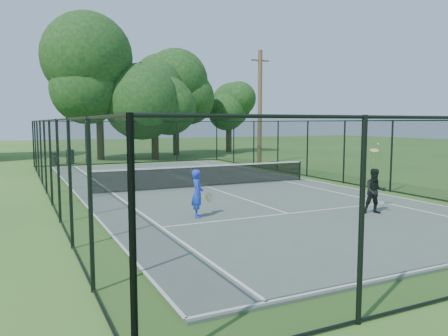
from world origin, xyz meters
name	(u,v)px	position (x,y,z in m)	size (l,w,h in m)	color
ground	(207,188)	(0.00, 0.00, 0.00)	(120.00, 120.00, 0.00)	#2A581E
tennis_court	(207,187)	(0.00, 0.00, 0.03)	(11.00, 24.00, 0.06)	#54625A
tennis_net	(207,175)	(0.00, 0.00, 0.58)	(10.08, 0.08, 0.95)	black
fence	(206,154)	(0.00, 0.00, 1.50)	(13.10, 26.10, 3.00)	black
tree_near_left	(99,79)	(-1.54, 17.25, 6.25)	(7.79, 7.79, 10.16)	#332114
tree_near_mid	(154,99)	(2.42, 15.78, 4.71)	(5.85, 5.85, 7.65)	#332114
tree_near_right	(176,95)	(5.43, 19.35, 5.30)	(6.04, 6.04, 8.34)	#332114
tree_far_right	(229,111)	(11.32, 20.65, 3.96)	(4.83, 4.83, 6.39)	#332114
trash_bin_left	(55,159)	(-5.15, 14.10, 0.44)	(0.58, 0.58, 0.88)	black
trash_bin_right	(70,157)	(-4.11, 14.47, 0.51)	(0.58, 0.58, 1.00)	black
utility_pole	(260,107)	(7.97, 9.00, 3.99)	(1.40, 0.30, 7.86)	#4C3823
player_blue	(197,193)	(-2.74, -5.64, 0.78)	(0.83, 0.60, 1.44)	blue
player_black	(375,191)	(2.46, -7.54, 0.77)	(0.97, 0.88, 2.17)	black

